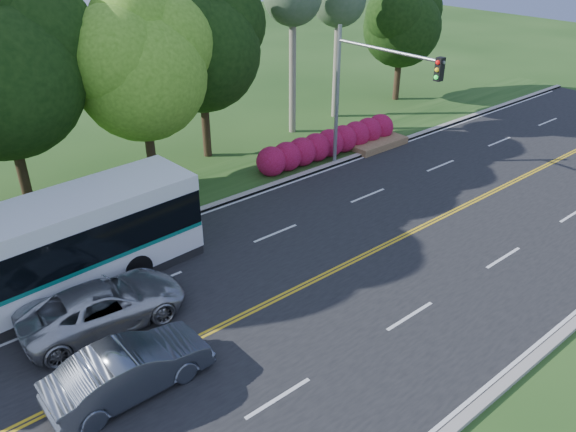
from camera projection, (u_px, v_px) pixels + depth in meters
ground at (345, 265)px, 20.87m from camera, size 120.00×120.00×0.00m
road at (345, 265)px, 20.87m from camera, size 60.00×14.00×0.02m
curb_north at (234, 198)px, 25.68m from camera, size 60.00×0.30×0.15m
curb_south at (522, 369)px, 15.99m from camera, size 60.00×0.30×0.15m
grass_verge at (212, 185)px, 26.94m from camera, size 60.00×4.00×0.10m
lane_markings at (343, 266)px, 20.81m from camera, size 57.60×13.82×0.00m
tree_row at (54, 47)px, 23.00m from camera, size 44.70×9.10×13.84m
bougainvillea_hedge at (333, 143)px, 30.10m from camera, size 9.50×2.25×1.50m
traffic_signal at (366, 82)px, 25.98m from camera, size 0.42×6.10×7.00m
transit_bus at (15, 266)px, 17.87m from camera, size 12.72×3.50×3.29m
sedan at (130, 369)px, 15.03m from camera, size 4.48×1.60×1.47m
suv at (104, 305)px, 17.53m from camera, size 5.25×2.66×1.42m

